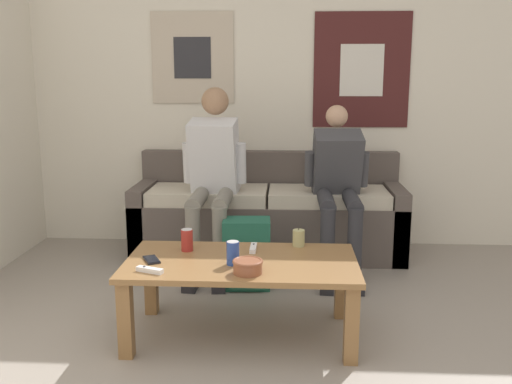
{
  "coord_description": "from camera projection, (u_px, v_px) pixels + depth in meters",
  "views": [
    {
      "loc": [
        0.27,
        -1.75,
        1.4
      ],
      "look_at": [
        0.08,
        1.69,
        0.68
      ],
      "focal_mm": 40.0,
      "sensor_mm": 36.0,
      "label": 1
    }
  ],
  "objects": [
    {
      "name": "ceramic_bowl",
      "position": [
        248.0,
        266.0,
        2.81
      ],
      "size": [
        0.15,
        0.15,
        0.07
      ],
      "color": "brown",
      "rests_on": "coffee_table"
    },
    {
      "name": "game_controller_near_right",
      "position": [
        150.0,
        270.0,
        2.83
      ],
      "size": [
        0.15,
        0.08,
        0.03
      ],
      "color": "white",
      "rests_on": "coffee_table"
    },
    {
      "name": "cell_phone",
      "position": [
        151.0,
        260.0,
        3.01
      ],
      "size": [
        0.12,
        0.15,
        0.01
      ],
      "color": "black",
      "rests_on": "coffee_table"
    },
    {
      "name": "pillar_candle",
      "position": [
        299.0,
        238.0,
        3.26
      ],
      "size": [
        0.07,
        0.07,
        0.11
      ],
      "color": "tan",
      "rests_on": "coffee_table"
    },
    {
      "name": "person_seated_adult",
      "position": [
        213.0,
        171.0,
        4.1
      ],
      "size": [
        0.47,
        0.87,
        1.3
      ],
      "color": "gray",
      "rests_on": "ground_plane"
    },
    {
      "name": "wall_back",
      "position": [
        254.0,
        89.0,
        4.62
      ],
      "size": [
        10.0,
        0.07,
        2.55
      ],
      "color": "silver",
      "rests_on": "ground_plane"
    },
    {
      "name": "drink_can_red",
      "position": [
        187.0,
        240.0,
        3.17
      ],
      "size": [
        0.07,
        0.07,
        0.12
      ],
      "color": "maroon",
      "rests_on": "coffee_table"
    },
    {
      "name": "backpack",
      "position": [
        247.0,
        255.0,
        3.77
      ],
      "size": [
        0.32,
        0.24,
        0.46
      ],
      "color": "#1E5642",
      "rests_on": "ground_plane"
    },
    {
      "name": "coffee_table",
      "position": [
        241.0,
        272.0,
        3.04
      ],
      "size": [
        1.23,
        0.65,
        0.43
      ],
      "color": "olive",
      "rests_on": "ground_plane"
    },
    {
      "name": "person_seated_teen",
      "position": [
        338.0,
        182.0,
        4.06
      ],
      "size": [
        0.47,
        0.88,
        1.17
      ],
      "color": "#2D2D33",
      "rests_on": "ground_plane"
    },
    {
      "name": "game_controller_near_left",
      "position": [
        253.0,
        248.0,
        3.19
      ],
      "size": [
        0.04,
        0.14,
        0.03
      ],
      "color": "white",
      "rests_on": "coffee_table"
    },
    {
      "name": "couch",
      "position": [
        268.0,
        217.0,
        4.49
      ],
      "size": [
        2.08,
        0.65,
        0.78
      ],
      "color": "#564C47",
      "rests_on": "ground_plane"
    },
    {
      "name": "drink_can_blue",
      "position": [
        233.0,
        253.0,
        2.94
      ],
      "size": [
        0.07,
        0.07,
        0.12
      ],
      "color": "#28479E",
      "rests_on": "coffee_table"
    }
  ]
}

